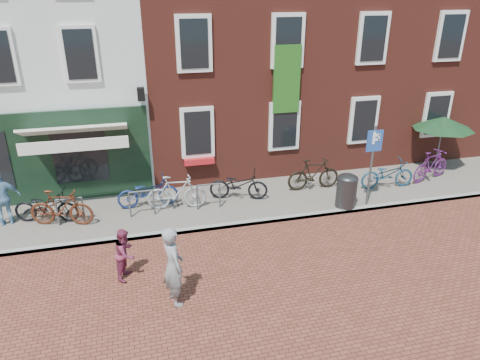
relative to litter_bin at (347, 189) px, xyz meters
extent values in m
plane|color=brown|center=(-4.64, -0.30, -0.69)|extent=(80.00, 80.00, 0.00)
cube|color=slate|center=(-3.64, 1.20, -0.64)|extent=(24.00, 3.00, 0.10)
cube|color=silver|center=(-9.64, 6.70, 3.81)|extent=(8.00, 8.00, 9.00)
cube|color=maroon|center=(-2.64, 6.70, 4.31)|extent=(6.00, 8.00, 10.00)
cube|color=maroon|center=(3.36, 6.70, 4.31)|extent=(6.00, 8.00, 10.00)
cylinder|color=#2F2F31|center=(0.00, 0.00, -0.12)|extent=(0.62, 0.62, 0.94)
ellipsoid|color=#2F2F31|center=(0.00, 0.00, 0.41)|extent=(0.62, 0.62, 0.28)
cylinder|color=#4C4C4F|center=(0.71, -0.05, 0.68)|extent=(0.07, 0.07, 2.55)
cube|color=#224B9B|center=(0.71, -0.07, 1.51)|extent=(0.50, 0.04, 0.65)
cylinder|color=#4C4C4F|center=(4.77, 2.10, -0.55)|extent=(0.50, 0.50, 0.08)
cylinder|color=#4C4C4F|center=(4.77, 2.10, 0.33)|extent=(0.06, 0.06, 1.85)
cone|color=#163B1C|center=(4.77, 2.10, 1.26)|extent=(2.21, 2.21, 0.45)
imported|color=gray|center=(-5.65, -3.16, 0.24)|extent=(0.61, 0.77, 1.86)
imported|color=#802A47|center=(-6.65, -1.95, -0.05)|extent=(0.69, 0.76, 1.28)
imported|color=#729FC0|center=(-9.95, 1.37, 0.23)|extent=(1.03, 0.61, 1.65)
imported|color=black|center=(-8.82, 1.23, -0.11)|extent=(1.96, 1.10, 0.98)
imported|color=#4F2111|center=(-8.38, 0.91, -0.05)|extent=(1.87, 0.96, 1.08)
imported|color=navy|center=(-5.93, 1.50, -0.11)|extent=(1.87, 0.70, 0.98)
imported|color=#9E9FA1|center=(-5.08, 1.14, -0.05)|extent=(1.85, 0.71, 1.08)
imported|color=black|center=(-3.09, 1.34, -0.11)|extent=(1.96, 1.18, 0.98)
imported|color=black|center=(-0.48, 1.44, -0.05)|extent=(1.81, 0.54, 1.08)
imported|color=navy|center=(1.99, 0.95, -0.11)|extent=(1.90, 0.77, 0.98)
imported|color=#511752|center=(3.82, 1.16, -0.05)|extent=(1.87, 1.04, 1.08)
camera|label=1|loc=(-6.23, -11.20, 5.69)|focal=33.27mm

